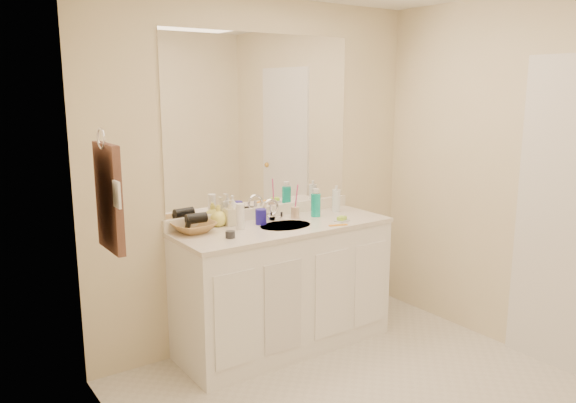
% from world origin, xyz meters
% --- Properties ---
extents(wall_back, '(2.60, 0.02, 2.40)m').
position_xyz_m(wall_back, '(0.00, 1.30, 1.20)').
color(wall_back, beige).
rests_on(wall_back, floor).
extents(wall_left, '(0.02, 2.60, 2.40)m').
position_xyz_m(wall_left, '(-1.30, 0.00, 1.20)').
color(wall_left, beige).
rests_on(wall_left, floor).
extents(wall_right, '(0.02, 2.60, 2.40)m').
position_xyz_m(wall_right, '(1.30, 0.00, 1.20)').
color(wall_right, beige).
rests_on(wall_right, floor).
extents(vanity_cabinet, '(1.50, 0.55, 0.85)m').
position_xyz_m(vanity_cabinet, '(0.00, 1.02, 0.42)').
color(vanity_cabinet, white).
rests_on(vanity_cabinet, floor).
extents(countertop, '(1.52, 0.57, 0.03)m').
position_xyz_m(countertop, '(0.00, 1.02, 0.86)').
color(countertop, silver).
rests_on(countertop, vanity_cabinet).
extents(backsplash, '(1.52, 0.03, 0.08)m').
position_xyz_m(backsplash, '(0.00, 1.29, 0.92)').
color(backsplash, white).
rests_on(backsplash, countertop).
extents(sink_basin, '(0.37, 0.37, 0.02)m').
position_xyz_m(sink_basin, '(0.00, 1.00, 0.87)').
color(sink_basin, beige).
rests_on(sink_basin, countertop).
extents(faucet, '(0.02, 0.02, 0.11)m').
position_xyz_m(faucet, '(0.00, 1.18, 0.94)').
color(faucet, silver).
rests_on(faucet, countertop).
extents(mirror, '(1.48, 0.01, 1.20)m').
position_xyz_m(mirror, '(0.00, 1.29, 1.56)').
color(mirror, white).
rests_on(mirror, wall_back).
extents(blue_mug, '(0.08, 0.08, 0.10)m').
position_xyz_m(blue_mug, '(-0.12, 1.13, 0.93)').
color(blue_mug, '#1D1698').
rests_on(blue_mug, countertop).
extents(tan_cup, '(0.08, 0.08, 0.08)m').
position_xyz_m(tan_cup, '(0.18, 1.14, 0.92)').
color(tan_cup, beige).
rests_on(tan_cup, countertop).
extents(toothbrush, '(0.02, 0.04, 0.19)m').
position_xyz_m(toothbrush, '(0.19, 1.14, 1.03)').
color(toothbrush, '#DA3987').
rests_on(toothbrush, tan_cup).
extents(mouthwash_bottle, '(0.09, 0.09, 0.17)m').
position_xyz_m(mouthwash_bottle, '(0.33, 1.10, 0.96)').
color(mouthwash_bottle, '#0EB29C').
rests_on(mouthwash_bottle, countertop).
extents(clear_pump_bottle, '(0.07, 0.07, 0.16)m').
position_xyz_m(clear_pump_bottle, '(0.56, 1.14, 0.96)').
color(clear_pump_bottle, white).
rests_on(clear_pump_bottle, countertop).
extents(soap_dish, '(0.11, 0.10, 0.01)m').
position_xyz_m(soap_dish, '(0.38, 0.87, 0.89)').
color(soap_dish, silver).
rests_on(soap_dish, countertop).
extents(green_soap, '(0.08, 0.07, 0.02)m').
position_xyz_m(green_soap, '(0.38, 0.87, 0.90)').
color(green_soap, '#A1DE36').
rests_on(green_soap, soap_dish).
extents(orange_comb, '(0.13, 0.07, 0.01)m').
position_xyz_m(orange_comb, '(0.29, 0.80, 0.88)').
color(orange_comb, orange).
rests_on(orange_comb, countertop).
extents(dark_jar, '(0.06, 0.06, 0.04)m').
position_xyz_m(dark_jar, '(-0.47, 0.94, 0.90)').
color(dark_jar, '#26272B').
rests_on(dark_jar, countertop).
extents(extra_white_bottle, '(0.07, 0.07, 0.17)m').
position_xyz_m(extra_white_bottle, '(-0.30, 1.09, 0.97)').
color(extra_white_bottle, white).
rests_on(extra_white_bottle, countertop).
extents(soap_bottle_white, '(0.10, 0.10, 0.20)m').
position_xyz_m(soap_bottle_white, '(-0.27, 1.25, 0.98)').
color(soap_bottle_white, white).
rests_on(soap_bottle_white, countertop).
extents(soap_bottle_cream, '(0.08, 0.08, 0.17)m').
position_xyz_m(soap_bottle_cream, '(-0.30, 1.22, 0.97)').
color(soap_bottle_cream, beige).
rests_on(soap_bottle_cream, countertop).
extents(soap_bottle_yellow, '(0.14, 0.14, 0.14)m').
position_xyz_m(soap_bottle_yellow, '(-0.38, 1.25, 0.95)').
color(soap_bottle_yellow, '#F7EF60').
rests_on(soap_bottle_yellow, countertop).
extents(wicker_basket, '(0.30, 0.30, 0.07)m').
position_xyz_m(wicker_basket, '(-0.59, 1.19, 0.91)').
color(wicker_basket, olive).
rests_on(wicker_basket, countertop).
extents(hair_dryer, '(0.14, 0.08, 0.07)m').
position_xyz_m(hair_dryer, '(-0.57, 1.19, 0.97)').
color(hair_dryer, black).
rests_on(hair_dryer, wicker_basket).
extents(towel_ring, '(0.01, 0.11, 0.11)m').
position_xyz_m(towel_ring, '(-1.27, 0.77, 1.55)').
color(towel_ring, silver).
rests_on(towel_ring, wall_left).
extents(hand_towel, '(0.04, 0.32, 0.55)m').
position_xyz_m(hand_towel, '(-1.25, 0.77, 1.25)').
color(hand_towel, '#432B24').
rests_on(hand_towel, towel_ring).
extents(switch_plate, '(0.01, 0.08, 0.13)m').
position_xyz_m(switch_plate, '(-1.27, 0.57, 1.30)').
color(switch_plate, white).
rests_on(switch_plate, wall_left).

